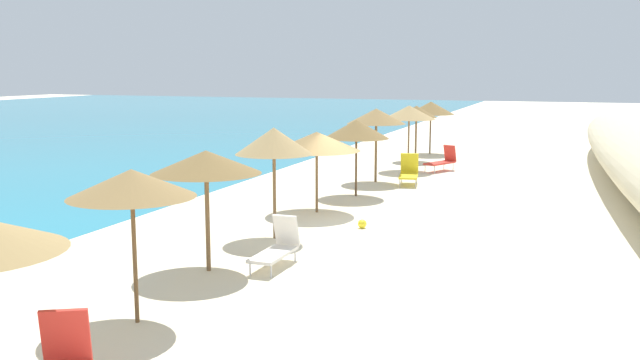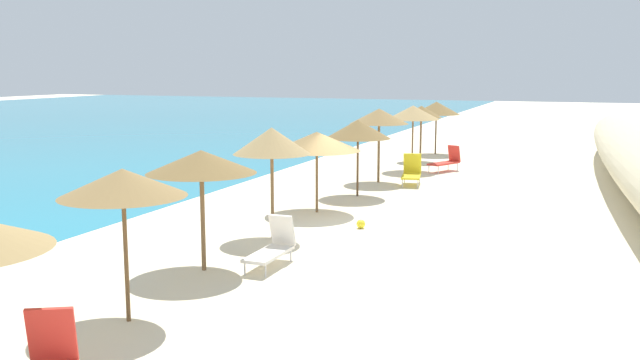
# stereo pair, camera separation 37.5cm
# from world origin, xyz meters

# --- Properties ---
(ground_plane) EXTENTS (160.00, 160.00, 0.00)m
(ground_plane) POSITION_xyz_m (0.00, 0.00, 0.00)
(ground_plane) COLOR beige
(beach_umbrella_2) EXTENTS (2.17, 2.17, 2.69)m
(beach_umbrella_2) POSITION_xyz_m (-9.18, 1.02, 2.44)
(beach_umbrella_2) COLOR brown
(beach_umbrella_2) RESTS_ON ground_plane
(beach_umbrella_3) EXTENTS (2.37, 2.37, 2.64)m
(beach_umbrella_3) POSITION_xyz_m (-5.94, 1.41, 2.38)
(beach_umbrella_3) COLOR brown
(beach_umbrella_3) RESTS_ON ground_plane
(beach_umbrella_4) EXTENTS (1.99, 1.99, 2.89)m
(beach_umbrella_4) POSITION_xyz_m (-2.72, 1.26, 2.53)
(beach_umbrella_4) COLOR brown
(beach_umbrella_4) RESTS_ON ground_plane
(beach_umbrella_5) EXTENTS (2.66, 2.66, 2.48)m
(beach_umbrella_5) POSITION_xyz_m (0.82, 1.41, 2.19)
(beach_umbrella_5) COLOR brown
(beach_umbrella_5) RESTS_ON ground_plane
(beach_umbrella_6) EXTENTS (2.24, 2.24, 2.64)m
(beach_umbrella_6) POSITION_xyz_m (3.90, 1.11, 2.32)
(beach_umbrella_6) COLOR brown
(beach_umbrella_6) RESTS_ON ground_plane
(beach_umbrella_7) EXTENTS (2.25, 2.25, 2.86)m
(beach_umbrella_7) POSITION_xyz_m (7.06, 1.29, 2.55)
(beach_umbrella_7) COLOR brown
(beach_umbrella_7) RESTS_ON ground_plane
(beach_umbrella_8) EXTENTS (2.27, 2.27, 2.81)m
(beach_umbrella_8) POSITION_xyz_m (10.58, 0.81, 2.51)
(beach_umbrella_8) COLOR brown
(beach_umbrella_8) RESTS_ON ground_plane
(beach_umbrella_9) EXTENTS (1.96, 1.96, 2.64)m
(beach_umbrella_9) POSITION_xyz_m (13.85, 1.21, 2.35)
(beach_umbrella_9) COLOR brown
(beach_umbrella_9) RESTS_ON ground_plane
(beach_umbrella_10) EXTENTS (2.40, 2.40, 2.70)m
(beach_umbrella_10) POSITION_xyz_m (16.91, 1.13, 2.37)
(beach_umbrella_10) COLOR brown
(beach_umbrella_10) RESTS_ON ground_plane
(lounge_chair_1) EXTENTS (1.56, 0.93, 1.16)m
(lounge_chair_1) POSITION_xyz_m (6.95, -0.05, 0.48)
(lounge_chair_1) COLOR yellow
(lounge_chair_1) RESTS_ON ground_plane
(lounge_chair_2) EXTENTS (1.73, 1.22, 1.09)m
(lounge_chair_2) POSITION_xyz_m (10.95, -0.60, 0.46)
(lounge_chair_2) COLOR red
(lounge_chair_2) RESTS_ON ground_plane
(lounge_chair_3) EXTENTS (1.66, 0.59, 1.08)m
(lounge_chair_3) POSITION_xyz_m (-5.09, 0.15, 0.43)
(lounge_chair_3) COLOR white
(lounge_chair_3) RESTS_ON ground_plane
(beach_ball) EXTENTS (0.25, 0.25, 0.25)m
(beach_ball) POSITION_xyz_m (-0.83, -0.54, 0.12)
(beach_ball) COLOR yellow
(beach_ball) RESTS_ON ground_plane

